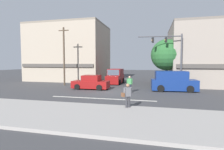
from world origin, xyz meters
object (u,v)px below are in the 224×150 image
Objects in this scene: sedan_crossing_leftbound at (91,83)px; pedestrian_mid_crossing at (130,83)px; street_tree at (167,55)px; van_waiting_far at (173,81)px; pedestrian_foreground_with_bag at (127,95)px; traffic_light_mast at (172,52)px; utility_pole_near_left at (64,56)px; van_approaching_near at (115,77)px.

pedestrian_mid_crossing reaches higher than sedan_crossing_leftbound.
street_tree is at bearing 57.55° from pedestrian_mid_crossing.
van_waiting_far is 9.33m from pedestrian_foreground_with_bag.
utility_pole_near_left is at bearing 178.87° from traffic_light_mast.
street_tree reaches higher than van_waiting_far.
utility_pole_near_left is at bearing -148.83° from van_approaching_near.
street_tree is 3.57× the size of pedestrian_mid_crossing.
van_approaching_near is at bearing 31.17° from utility_pole_near_left.
utility_pole_near_left reaches higher than van_waiting_far.
pedestrian_mid_crossing is (-4.29, -2.28, -0.06)m from van_waiting_far.
utility_pole_near_left is at bearing 173.03° from van_waiting_far.
van_waiting_far is (0.42, -3.80, -2.98)m from street_tree.
sedan_crossing_leftbound is at bearing -166.41° from traffic_light_mast.
street_tree is at bearing 100.37° from traffic_light_mast.
street_tree is at bearing 96.32° from van_waiting_far.
pedestrian_mid_crossing is (9.24, -3.94, -3.00)m from utility_pole_near_left.
traffic_light_mast reaches higher than van_waiting_far.
pedestrian_foreground_with_bag is (-3.59, -10.01, -3.22)m from traffic_light_mast.
van_approaching_near is 6.33m from sedan_crossing_leftbound.
utility_pole_near_left is 4.56× the size of pedestrian_foreground_with_bag.
van_waiting_far is 2.83× the size of pedestrian_mid_crossing.
van_waiting_far is 2.83× the size of pedestrian_foreground_with_bag.
street_tree is 1.45× the size of sedan_crossing_leftbound.
pedestrian_mid_crossing is (-4.31, -3.67, -3.23)m from traffic_light_mast.
sedan_crossing_leftbound is at bearing -27.70° from utility_pole_near_left.
traffic_light_mast reaches higher than sedan_crossing_leftbound.
utility_pole_near_left is at bearing 134.10° from pedestrian_foreground_with_bag.
street_tree is 1.29× the size of van_approaching_near.
van_waiting_far is at bearing 4.95° from sedan_crossing_leftbound.
van_waiting_far is at bearing 28.03° from pedestrian_mid_crossing.
van_approaching_near is 1.12× the size of sedan_crossing_leftbound.
street_tree is 13.28m from utility_pole_near_left.
utility_pole_near_left reaches higher than traffic_light_mast.
van_approaching_near is 2.76× the size of pedestrian_mid_crossing.
van_approaching_near is at bearing 112.07° from pedestrian_mid_crossing.
van_approaching_near is at bearing 151.75° from traffic_light_mast.
pedestrian_foreground_with_bag is at bearing -112.46° from van_waiting_far.
traffic_light_mast is 1.31× the size of van_waiting_far.
utility_pole_near_left is 10.49m from pedestrian_mid_crossing.
traffic_light_mast reaches higher than pedestrian_mid_crossing.
sedan_crossing_leftbound is (-8.93, -2.16, -3.46)m from traffic_light_mast.
sedan_crossing_leftbound is (-8.91, -0.77, -0.29)m from van_waiting_far.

